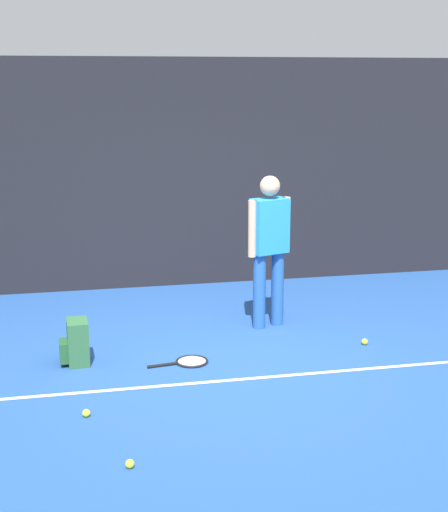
# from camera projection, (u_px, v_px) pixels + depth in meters

# --- Properties ---
(ground_plane) EXTENTS (12.00, 12.00, 0.00)m
(ground_plane) POSITION_uv_depth(u_px,v_px,m) (232.00, 365.00, 7.26)
(ground_plane) COLOR #234C93
(back_fence) EXTENTS (10.00, 0.10, 2.98)m
(back_fence) POSITION_uv_depth(u_px,v_px,m) (183.00, 174.00, 9.76)
(back_fence) COLOR black
(back_fence) RESTS_ON ground
(court_line) EXTENTS (9.00, 0.05, 0.00)m
(court_line) POSITION_uv_depth(u_px,v_px,m) (241.00, 379.00, 6.91)
(court_line) COLOR white
(court_line) RESTS_ON ground
(tennis_player) EXTENTS (0.51, 0.33, 1.70)m
(tennis_player) POSITION_uv_depth(u_px,v_px,m) (269.00, 242.00, 8.17)
(tennis_player) COLOR #2659A5
(tennis_player) RESTS_ON ground
(tennis_racket) EXTENTS (0.63, 0.37, 0.03)m
(tennis_racket) POSITION_uv_depth(u_px,v_px,m) (189.00, 362.00, 7.31)
(tennis_racket) COLOR black
(tennis_racket) RESTS_ON ground
(backpack) EXTENTS (0.29, 0.31, 0.44)m
(backpack) POSITION_uv_depth(u_px,v_px,m) (76.00, 343.00, 7.25)
(backpack) COLOR #2D6038
(backpack) RESTS_ON ground
(tennis_ball_near_player) EXTENTS (0.07, 0.07, 0.07)m
(tennis_ball_near_player) POSITION_uv_depth(u_px,v_px,m) (86.00, 413.00, 6.15)
(tennis_ball_near_player) COLOR #CCE033
(tennis_ball_near_player) RESTS_ON ground
(tennis_ball_by_fence) EXTENTS (0.07, 0.07, 0.07)m
(tennis_ball_by_fence) POSITION_uv_depth(u_px,v_px,m) (130.00, 464.00, 5.34)
(tennis_ball_by_fence) COLOR #CCE033
(tennis_ball_by_fence) RESTS_ON ground
(tennis_ball_mid_court) EXTENTS (0.07, 0.07, 0.07)m
(tennis_ball_mid_court) POSITION_uv_depth(u_px,v_px,m) (365.00, 342.00, 7.80)
(tennis_ball_mid_court) COLOR #CCE033
(tennis_ball_mid_court) RESTS_ON ground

